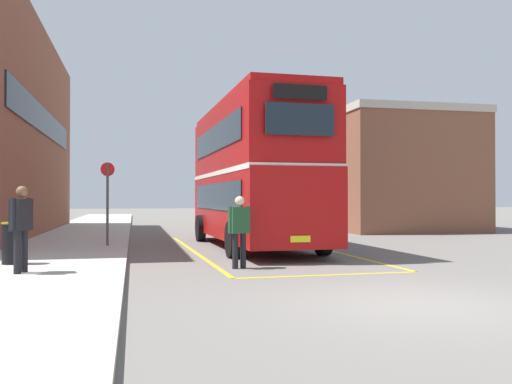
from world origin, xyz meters
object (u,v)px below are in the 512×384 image
at_px(pedestrian_waiting_near, 21,222).
at_px(double_decker_bus, 253,172).
at_px(single_deck_bus, 243,198).
at_px(pedestrian_boarding, 239,227).
at_px(litter_bin, 13,243).
at_px(bus_stop_sign, 108,195).

bearing_deg(pedestrian_waiting_near, double_decker_bus, 45.23).
distance_m(single_deck_bus, pedestrian_boarding, 25.38).
height_order(pedestrian_waiting_near, litter_bin, pedestrian_waiting_near).
distance_m(double_decker_bus, pedestrian_boarding, 5.72).
bearing_deg(litter_bin, double_decker_bus, 34.14).
distance_m(double_decker_bus, litter_bin, 8.17).
xyz_separation_m(pedestrian_waiting_near, bus_stop_sign, (1.39, 6.28, 0.57)).
relative_size(double_decker_bus, single_deck_bus, 1.09).
xyz_separation_m(pedestrian_waiting_near, litter_bin, (-0.48, 1.69, -0.54)).
distance_m(single_deck_bus, bus_stop_sign, 21.11).
height_order(single_deck_bus, pedestrian_waiting_near, single_deck_bus).
relative_size(double_decker_bus, pedestrian_boarding, 5.84).
bearing_deg(double_decker_bus, single_deck_bus, 79.70).
bearing_deg(pedestrian_waiting_near, bus_stop_sign, 77.49).
xyz_separation_m(single_deck_bus, litter_bin, (-10.13, -24.03, -1.02)).
distance_m(pedestrian_waiting_near, litter_bin, 1.83).
relative_size(double_decker_bus, bus_stop_sign, 3.73).
distance_m(double_decker_bus, bus_stop_sign, 4.77).
relative_size(litter_bin, bus_stop_sign, 0.36).
bearing_deg(double_decker_bus, pedestrian_boarding, -105.63).
bearing_deg(single_deck_bus, pedestrian_boarding, -101.45).
distance_m(double_decker_bus, single_deck_bus, 19.90).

